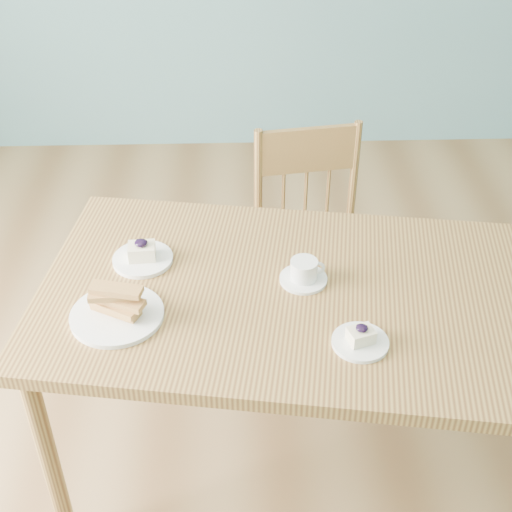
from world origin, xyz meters
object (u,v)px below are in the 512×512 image
dining_chair (312,246)px  biscotti_plate (116,308)px  cheesecake_plate_near (360,339)px  dining_table (295,312)px  cheesecake_plate_far (142,256)px  coffee_cup (304,272)px

dining_chair → biscotti_plate: bearing=-138.1°
dining_chair → cheesecake_plate_near: size_ratio=6.10×
dining_table → cheesecake_plate_near: 0.27m
dining_table → cheesecake_plate_far: bearing=169.7°
biscotti_plate → coffee_cup: bearing=15.3°
cheesecake_plate_near → biscotti_plate: biscotti_plate is taller
coffee_cup → cheesecake_plate_near: bearing=-71.5°
cheesecake_plate_near → biscotti_plate: 0.63m
dining_table → dining_chair: (0.12, 0.62, -0.23)m
dining_chair → coffee_cup: size_ratio=6.58×
dining_chair → coffee_cup: 0.67m
dining_table → cheesecake_plate_far: cheesecake_plate_far is taller
cheesecake_plate_far → coffee_cup: (0.45, -0.10, 0.01)m
cheesecake_plate_far → coffee_cup: 0.46m
dining_chair → biscotti_plate: dining_chair is taller
dining_table → cheesecake_plate_near: bearing=-47.2°
cheesecake_plate_near → coffee_cup: 0.28m
coffee_cup → biscotti_plate: bearing=-171.0°
dining_chair → cheesecake_plate_near: 0.89m
cheesecake_plate_near → biscotti_plate: (-0.61, 0.12, 0.01)m
cheesecake_plate_near → dining_table: bearing=124.1°
cheesecake_plate_far → dining_chair: bearing=41.1°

